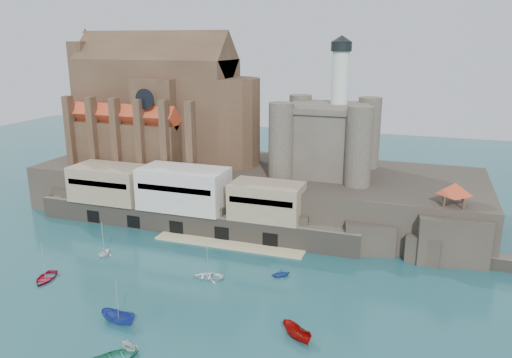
{
  "coord_description": "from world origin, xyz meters",
  "views": [
    {
      "loc": [
        36.18,
        -64.91,
        38.25
      ],
      "look_at": [
        2.85,
        32.0,
        9.69
      ],
      "focal_mm": 35.0,
      "sensor_mm": 36.0,
      "label": 1
    }
  ],
  "objects_px": {
    "castle_keep": "(327,135)",
    "boat_1": "(128,349)",
    "boat_0": "(46,280)",
    "pavilion": "(455,190)",
    "boat_2": "(119,323)",
    "church": "(164,109)"
  },
  "relations": [
    {
      "from": "boat_2",
      "to": "boat_0",
      "type": "bearing_deg",
      "value": 74.22
    },
    {
      "from": "castle_keep",
      "to": "boat_1",
      "type": "distance_m",
      "value": 62.84
    },
    {
      "from": "church",
      "to": "boat_1",
      "type": "xyz_separation_m",
      "value": [
        26.64,
        -59.34,
        -22.13
      ]
    },
    {
      "from": "church",
      "to": "boat_1",
      "type": "distance_m",
      "value": 68.71
    },
    {
      "from": "boat_0",
      "to": "boat_2",
      "type": "distance_m",
      "value": 20.37
    },
    {
      "from": "pavilion",
      "to": "boat_2",
      "type": "height_order",
      "value": "pavilion"
    },
    {
      "from": "boat_0",
      "to": "boat_2",
      "type": "height_order",
      "value": "boat_2"
    },
    {
      "from": "church",
      "to": "boat_2",
      "type": "distance_m",
      "value": 62.66
    },
    {
      "from": "pavilion",
      "to": "church",
      "type": "bearing_deg",
      "value": 166.52
    },
    {
      "from": "boat_2",
      "to": "pavilion",
      "type": "bearing_deg",
      "value": -43.86
    },
    {
      "from": "pavilion",
      "to": "boat_2",
      "type": "relative_size",
      "value": 1.14
    },
    {
      "from": "castle_keep",
      "to": "boat_1",
      "type": "height_order",
      "value": "castle_keep"
    },
    {
      "from": "boat_0",
      "to": "pavilion",
      "type": "bearing_deg",
      "value": 11.85
    },
    {
      "from": "boat_1",
      "to": "castle_keep",
      "type": "bearing_deg",
      "value": 13.33
    },
    {
      "from": "pavilion",
      "to": "boat_1",
      "type": "height_order",
      "value": "pavilion"
    },
    {
      "from": "boat_0",
      "to": "boat_1",
      "type": "distance_m",
      "value": 26.72
    },
    {
      "from": "pavilion",
      "to": "boat_1",
      "type": "distance_m",
      "value": 60.11
    },
    {
      "from": "church",
      "to": "castle_keep",
      "type": "height_order",
      "value": "church"
    },
    {
      "from": "boat_1",
      "to": "boat_2",
      "type": "xyz_separation_m",
      "value": [
        -4.72,
        4.97,
        0.0
      ]
    },
    {
      "from": "church",
      "to": "pavilion",
      "type": "bearing_deg",
      "value": -13.48
    },
    {
      "from": "castle_keep",
      "to": "pavilion",
      "type": "relative_size",
      "value": 4.58
    },
    {
      "from": "boat_1",
      "to": "boat_2",
      "type": "height_order",
      "value": "boat_2"
    }
  ]
}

